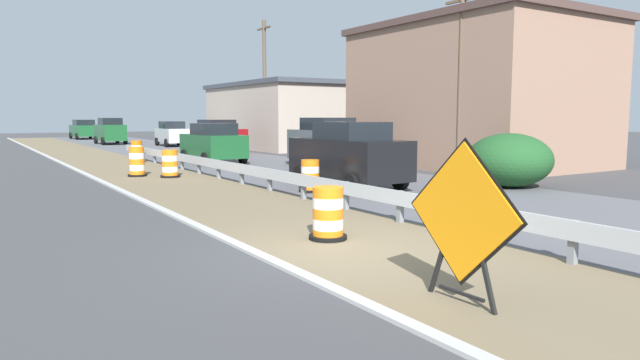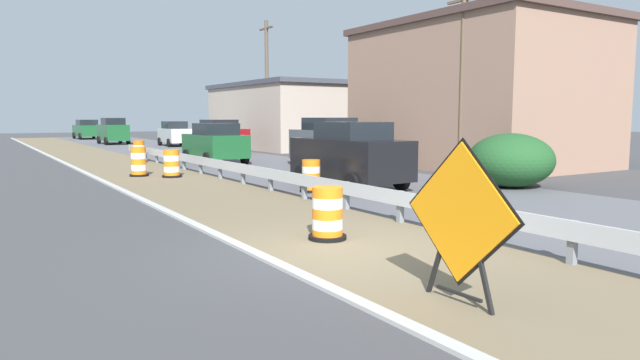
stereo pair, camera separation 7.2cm
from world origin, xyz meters
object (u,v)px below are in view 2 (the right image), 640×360
Objects in this scene: car_lead_near_lane at (215,143)px; car_trailing_far_lane at (350,155)px; utility_pole_mid at (267,84)px; car_lead_far_lane at (113,131)px; traffic_barrel_close at (311,178)px; traffic_barrel_nearest at (327,216)px; car_distant_b at (87,129)px; car_mid_far_lane at (331,143)px; traffic_barrel_farther at (139,153)px; traffic_barrel_mid at (172,165)px; warning_sign_diamond at (460,218)px; traffic_barrel_far at (139,163)px; utility_pole_near at (463,78)px; car_distant_a at (175,134)px; car_trailing_near_lane at (220,136)px.

car_trailing_far_lane is (0.14, -11.37, 0.08)m from car_lead_near_lane.
car_lead_far_lane is at bearing 112.56° from utility_pole_mid.
traffic_barrel_nearest is at bearing -118.63° from traffic_barrel_close.
car_lead_near_lane and car_distant_b have the same top height.
car_mid_far_lane is (8.24, 12.44, 0.68)m from traffic_barrel_nearest.
traffic_barrel_farther reaches higher than traffic_barrel_close.
utility_pole_mid reaches higher than traffic_barrel_mid.
warning_sign_diamond is 16.26m from traffic_barrel_mid.
traffic_barrel_far is 0.24× the size of car_distant_b.
car_mid_far_lane is 0.63× the size of utility_pole_near.
traffic_barrel_farther is at bearing 170.50° from car_lead_far_lane.
car_lead_near_lane is 11.37m from car_trailing_far_lane.
traffic_barrel_far is 0.26× the size of car_trailing_far_lane.
car_lead_far_lane is 0.97× the size of car_distant_a.
traffic_barrel_nearest is at bearing -94.46° from traffic_barrel_farther.
car_distant_a is at bearing 176.13° from car_trailing_near_lane.
car_mid_far_lane reaches higher than traffic_barrel_nearest.
warning_sign_diamond is at bearing -95.24° from traffic_barrel_mid.
utility_pole_mid reaches higher than car_mid_far_lane.
utility_pole_mid is (6.50, -15.66, 3.32)m from car_lead_far_lane.
traffic_barrel_nearest is at bearing -89.62° from traffic_barrel_far.
car_distant_a is at bearing -150.42° from car_lead_far_lane.
car_trailing_far_lane is 19.82m from utility_pole_mid.
car_lead_far_lane is at bearing -147.42° from car_distant_a.
car_lead_far_lane reaches higher than traffic_barrel_close.
car_trailing_far_lane reaches higher than traffic_barrel_far.
car_distant_b is (-3.33, 18.47, 0.03)m from car_distant_a.
traffic_barrel_farther is 9.81m from car_mid_far_lane.
car_trailing_near_lane is at bearing -107.89° from warning_sign_diamond.
traffic_barrel_farther is at bearing -21.66° from car_distant_a.
car_trailing_far_lane reaches higher than traffic_barrel_close.
traffic_barrel_far reaches higher than traffic_barrel_farther.
car_trailing_far_lane is 0.61× the size of utility_pole_near.
utility_pole_near is at bearing -26.72° from traffic_barrel_mid.
traffic_barrel_far is at bearing 90.38° from traffic_barrel_nearest.
car_trailing_far_lane reaches higher than car_trailing_near_lane.
car_mid_far_lane is at bearing 56.48° from traffic_barrel_nearest.
traffic_barrel_nearest is 7.89m from car_trailing_far_lane.
utility_pole_mid is (3.08, -9.82, 3.44)m from car_distant_a.
utility_pole_near reaches higher than traffic_barrel_mid.
traffic_barrel_close is at bearing 61.37° from traffic_barrel_nearest.
utility_pole_near is (7.78, 1.32, 3.36)m from traffic_barrel_close.
utility_pole_near reaches higher than warning_sign_diamond.
car_trailing_far_lane reaches higher than traffic_barrel_mid.
warning_sign_diamond reaches higher than car_distant_a.
utility_pole_near is at bearing 9.62° from traffic_barrel_close.
traffic_barrel_farther is at bearing 56.97° from car_lead_near_lane.
traffic_barrel_far is 0.16× the size of utility_pole_near.
utility_pole_mid reaches higher than utility_pole_near.
utility_pole_mid is at bearing -168.97° from car_distant_b.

